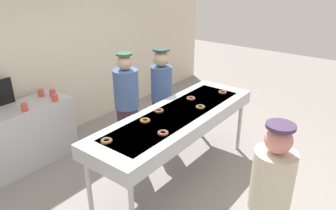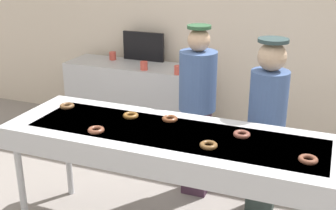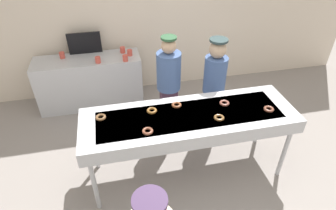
# 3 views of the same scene
# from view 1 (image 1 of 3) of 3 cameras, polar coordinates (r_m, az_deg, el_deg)

# --- Properties ---
(ground_plane) EXTENTS (16.00, 16.00, 0.00)m
(ground_plane) POSITION_cam_1_polar(r_m,az_deg,el_deg) (4.49, 1.50, -12.94)
(ground_plane) COLOR gray
(back_wall) EXTENTS (8.00, 0.12, 3.19)m
(back_wall) POSITION_cam_1_polar(r_m,az_deg,el_deg) (5.50, -19.39, 10.96)
(back_wall) COLOR beige
(back_wall) RESTS_ON ground
(fryer_conveyor) EXTENTS (2.62, 0.82, 0.98)m
(fryer_conveyor) POSITION_cam_1_polar(r_m,az_deg,el_deg) (4.02, 1.63, -2.64)
(fryer_conveyor) COLOR #B7BABF
(fryer_conveyor) RESTS_ON ground
(chocolate_donut_0) EXTENTS (0.17, 0.17, 0.03)m
(chocolate_donut_0) POSITION_cam_1_polar(r_m,az_deg,el_deg) (4.69, 9.89, 2.31)
(chocolate_donut_0) COLOR brown
(chocolate_donut_0) RESTS_ON fryer_conveyor
(chocolate_donut_1) EXTENTS (0.17, 0.17, 0.03)m
(chocolate_donut_1) POSITION_cam_1_polar(r_m,az_deg,el_deg) (3.39, -11.11, -6.40)
(chocolate_donut_1) COLOR brown
(chocolate_donut_1) RESTS_ON fryer_conveyor
(chocolate_donut_2) EXTENTS (0.13, 0.13, 0.03)m
(chocolate_donut_2) POSITION_cam_1_polar(r_m,az_deg,el_deg) (3.48, -0.91, -5.09)
(chocolate_donut_2) COLOR brown
(chocolate_donut_2) RESTS_ON fryer_conveyor
(chocolate_donut_3) EXTENTS (0.15, 0.15, 0.03)m
(chocolate_donut_3) POSITION_cam_1_polar(r_m,az_deg,el_deg) (3.76, -4.19, -2.84)
(chocolate_donut_3) COLOR brown
(chocolate_donut_3) RESTS_ON fryer_conveyor
(chocolate_donut_4) EXTENTS (0.17, 0.17, 0.03)m
(chocolate_donut_4) POSITION_cam_1_polar(r_m,az_deg,el_deg) (4.41, 4.18, 1.22)
(chocolate_donut_4) COLOR brown
(chocolate_donut_4) RESTS_ON fryer_conveyor
(chocolate_donut_5) EXTENTS (0.15, 0.15, 0.03)m
(chocolate_donut_5) POSITION_cam_1_polar(r_m,az_deg,el_deg) (4.01, -1.67, -1.04)
(chocolate_donut_5) COLOR brown
(chocolate_donut_5) RESTS_ON fryer_conveyor
(chocolate_donut_6) EXTENTS (0.15, 0.15, 0.03)m
(chocolate_donut_6) POSITION_cam_1_polar(r_m,az_deg,el_deg) (4.14, 5.90, -0.35)
(chocolate_donut_6) COLOR brown
(chocolate_donut_6) RESTS_ON fryer_conveyor
(worker_baker) EXTENTS (0.32, 0.32, 1.60)m
(worker_baker) POSITION_cam_1_polar(r_m,az_deg,el_deg) (4.84, -1.19, 2.15)
(worker_baker) COLOR #2B3936
(worker_baker) RESTS_ON ground
(worker_assistant) EXTENTS (0.34, 0.34, 1.65)m
(worker_assistant) POSITION_cam_1_polar(r_m,az_deg,el_deg) (4.44, -7.49, 0.39)
(worker_assistant) COLOR #3F2639
(worker_assistant) RESTS_ON ground
(customer_waiting) EXTENTS (0.35, 0.35, 1.58)m
(customer_waiting) POSITION_cam_1_polar(r_m,az_deg,el_deg) (2.90, 17.99, -15.41)
(customer_waiting) COLOR #2D3F3F
(customer_waiting) RESTS_ON ground
(prep_counter) EXTENTS (1.80, 0.57, 0.91)m
(prep_counter) POSITION_cam_1_polar(r_m,az_deg,el_deg) (4.93, -26.70, -5.90)
(prep_counter) COLOR #B7BABF
(prep_counter) RESTS_ON ground
(paper_cup_0) EXTENTS (0.09, 0.09, 0.10)m
(paper_cup_0) POSITION_cam_1_polar(r_m,az_deg,el_deg) (4.81, -19.87, 1.25)
(paper_cup_0) COLOR #CC4C3F
(paper_cup_0) RESTS_ON prep_counter
(paper_cup_1) EXTENTS (0.09, 0.09, 0.10)m
(paper_cup_1) POSITION_cam_1_polar(r_m,az_deg,el_deg) (5.07, -22.08, 2.03)
(paper_cup_1) COLOR #CC4C3F
(paper_cup_1) RESTS_ON prep_counter
(paper_cup_3) EXTENTS (0.09, 0.09, 0.10)m
(paper_cup_3) POSITION_cam_1_polar(r_m,az_deg,el_deg) (5.01, -20.21, 2.08)
(paper_cup_3) COLOR #CC4C3F
(paper_cup_3) RESTS_ON prep_counter
(paper_cup_4) EXTENTS (0.09, 0.09, 0.10)m
(paper_cup_4) POSITION_cam_1_polar(r_m,az_deg,el_deg) (4.64, -24.62, -0.34)
(paper_cup_4) COLOR #CC4C3F
(paper_cup_4) RESTS_ON prep_counter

